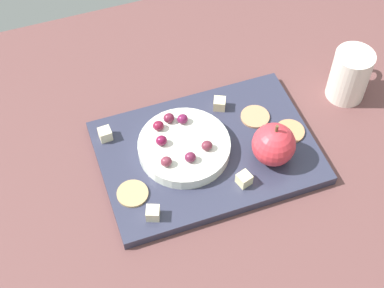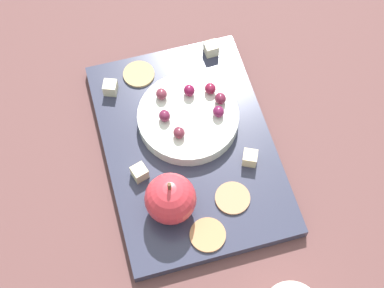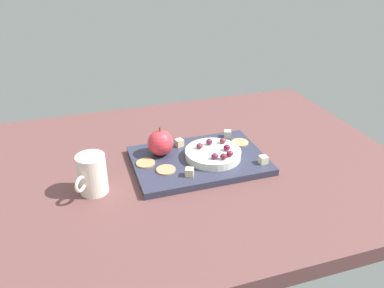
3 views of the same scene
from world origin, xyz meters
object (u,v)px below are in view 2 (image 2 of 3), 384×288
at_px(cracker_2, 210,234).
at_px(grape_3, 161,94).
at_px(cheese_cube_2, 250,158).
at_px(grape_0, 218,112).
at_px(cheese_cube_0, 110,88).
at_px(grape_4, 189,91).
at_px(grape_2, 182,132).
at_px(serving_dish, 188,118).
at_px(platter, 188,147).
at_px(grape_5, 220,99).
at_px(cracker_1, 139,74).
at_px(cheese_cube_3, 140,172).
at_px(cheese_cube_1, 211,49).
at_px(grape_1, 210,89).
at_px(grape_6, 165,116).
at_px(apple_whole, 170,199).
at_px(cracker_0, 233,198).

xyz_separation_m(cracker_2, grape_3, (0.22, 0.01, 0.03)).
distance_m(cheese_cube_2, grape_0, 0.08).
bearing_deg(cheese_cube_0, grape_4, -114.01).
distance_m(grape_2, grape_3, 0.07).
bearing_deg(cracker_2, serving_dish, -5.68).
distance_m(platter, cheese_cube_2, 0.10).
bearing_deg(grape_5, cracker_1, 47.89).
height_order(cheese_cube_3, grape_0, grape_0).
relative_size(platter, serving_dish, 2.33).
relative_size(cracker_2, grape_4, 2.70).
relative_size(serving_dish, grape_4, 8.22).
height_order(serving_dish, cheese_cube_1, same).
relative_size(serving_dish, cheese_cube_1, 7.51).
bearing_deg(platter, cracker_2, 176.70).
height_order(cracker_1, grape_5, grape_5).
height_order(cracker_1, grape_1, grape_1).
xyz_separation_m(cracker_1, cracker_2, (-0.29, -0.03, 0.00)).
relative_size(grape_5, grape_6, 1.00).
xyz_separation_m(serving_dish, cheese_cube_2, (-0.09, -0.07, -0.00)).
height_order(platter, cheese_cube_0, cheese_cube_0).
height_order(apple_whole, grape_5, apple_whole).
bearing_deg(grape_0, grape_4, 34.22).
bearing_deg(grape_5, cheese_cube_1, -9.23).
bearing_deg(grape_5, cheese_cube_2, -170.61).
xyz_separation_m(platter, cracker_1, (0.14, 0.04, 0.01)).
bearing_deg(grape_3, grape_6, 172.62).
distance_m(cheese_cube_2, grape_5, 0.10).
bearing_deg(grape_2, cracker_2, -179.91).
bearing_deg(grape_5, grape_2, 119.44).
xyz_separation_m(serving_dish, grape_5, (0.01, -0.05, 0.02)).
relative_size(cheese_cube_1, grape_1, 1.10).
xyz_separation_m(grape_0, grape_1, (0.04, 0.00, -0.00)).
bearing_deg(cracker_1, grape_0, -140.41).
bearing_deg(grape_5, grape_6, 94.56).
distance_m(grape_2, grape_4, 0.07).
bearing_deg(grape_4, cheese_cube_1, -35.89).
distance_m(grape_0, grape_4, 0.06).
relative_size(apple_whole, grape_4, 3.83).
bearing_deg(apple_whole, grape_4, -23.39).
bearing_deg(apple_whole, serving_dish, -24.78).
distance_m(apple_whole, grape_4, 0.18).
height_order(cracker_0, grape_4, grape_4).
height_order(apple_whole, cheese_cube_0, apple_whole).
xyz_separation_m(cheese_cube_3, grape_5, (0.08, -0.14, 0.02)).
bearing_deg(apple_whole, cheese_cube_1, -27.84).
height_order(platter, grape_5, grape_5).
bearing_deg(cracker_1, cheese_cube_2, -147.79).
xyz_separation_m(cheese_cube_1, cracker_1, (-0.01, 0.12, -0.01)).
xyz_separation_m(cheese_cube_3, cracker_0, (-0.07, -0.12, -0.01)).
distance_m(cheese_cube_3, cracker_0, 0.14).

